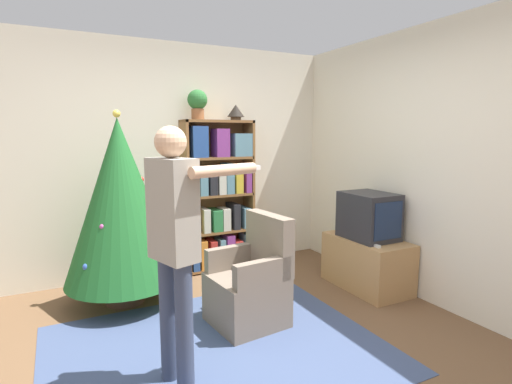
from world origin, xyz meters
TOP-DOWN VIEW (x-y plane):
  - ground_plane at (0.00, 0.00)m, footprint 14.00×14.00m
  - wall_back at (0.00, 2.14)m, footprint 8.00×0.10m
  - wall_right at (1.98, 0.00)m, footprint 0.10×8.00m
  - area_rug at (-0.18, 0.23)m, footprint 2.42×1.95m
  - bookshelf at (0.50, 1.92)m, footprint 0.82×0.29m
  - tv_stand at (1.66, 0.67)m, footprint 0.51×0.89m
  - television at (1.66, 0.66)m, footprint 0.42×0.54m
  - game_remote at (1.50, 0.40)m, footprint 0.04×0.12m
  - christmas_tree at (-0.66, 1.42)m, footprint 1.06×1.06m
  - armchair at (0.23, 0.51)m, footprint 0.63×0.62m
  - standing_person at (-0.55, -0.04)m, footprint 0.71×0.45m
  - potted_plant at (0.28, 1.93)m, footprint 0.22×0.22m
  - table_lamp at (0.74, 1.93)m, footprint 0.20×0.20m
  - book_pile_near_tree at (-0.27, 1.00)m, footprint 0.22×0.18m

SIDE VIEW (x-z plane):
  - ground_plane at x=0.00m, z-range 0.00..0.00m
  - area_rug at x=-0.18m, z-range 0.00..0.01m
  - book_pile_near_tree at x=-0.27m, z-range 0.00..0.06m
  - tv_stand at x=1.66m, z-range 0.00..0.53m
  - armchair at x=0.23m, z-range -0.14..0.78m
  - game_remote at x=1.50m, z-range 0.53..0.55m
  - television at x=1.66m, z-range 0.53..1.00m
  - bookshelf at x=0.50m, z-range -0.03..1.72m
  - christmas_tree at x=-0.66m, z-range 0.07..1.88m
  - standing_person at x=-0.55m, z-range 0.15..1.80m
  - wall_back at x=0.00m, z-range 0.00..2.60m
  - wall_right at x=1.98m, z-range 0.00..2.60m
  - table_lamp at x=0.74m, z-range 1.76..1.94m
  - potted_plant at x=0.28m, z-range 1.77..2.10m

